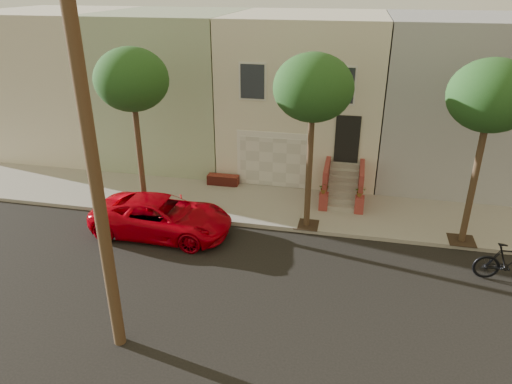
# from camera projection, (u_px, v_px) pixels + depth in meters

# --- Properties ---
(ground) EXTENTS (90.00, 90.00, 0.00)m
(ground) POSITION_uv_depth(u_px,v_px,m) (259.00, 285.00, 14.42)
(ground) COLOR black
(ground) RESTS_ON ground
(sidewalk) EXTENTS (40.00, 3.70, 0.15)m
(sidewalk) POSITION_uv_depth(u_px,v_px,m) (286.00, 207.00, 19.15)
(sidewalk) COLOR gray
(sidewalk) RESTS_ON ground
(house_row) EXTENTS (33.10, 11.70, 7.00)m
(house_row) POSITION_uv_depth(u_px,v_px,m) (307.00, 90.00, 22.87)
(house_row) COLOR beige
(house_row) RESTS_ON sidewalk
(tree_left) EXTENTS (2.70, 2.57, 6.30)m
(tree_left) POSITION_uv_depth(u_px,v_px,m) (132.00, 81.00, 16.78)
(tree_left) COLOR #2D2116
(tree_left) RESTS_ON sidewalk
(tree_mid) EXTENTS (2.70, 2.57, 6.30)m
(tree_mid) POSITION_uv_depth(u_px,v_px,m) (313.00, 89.00, 15.52)
(tree_mid) COLOR #2D2116
(tree_mid) RESTS_ON sidewalk
(tree_right) EXTENTS (2.70, 2.57, 6.30)m
(tree_right) POSITION_uv_depth(u_px,v_px,m) (491.00, 97.00, 14.46)
(tree_right) COLOR #2D2116
(tree_right) RESTS_ON sidewalk
(pickup_truck) EXTENTS (5.13, 2.45, 1.41)m
(pickup_truck) POSITION_uv_depth(u_px,v_px,m) (162.00, 216.00, 17.05)
(pickup_truck) COLOR #BE000F
(pickup_truck) RESTS_ON ground
(motorcycle) EXTENTS (2.15, 0.72, 1.27)m
(motorcycle) POSITION_uv_depth(u_px,v_px,m) (510.00, 262.00, 14.40)
(motorcycle) COLOR black
(motorcycle) RESTS_ON ground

